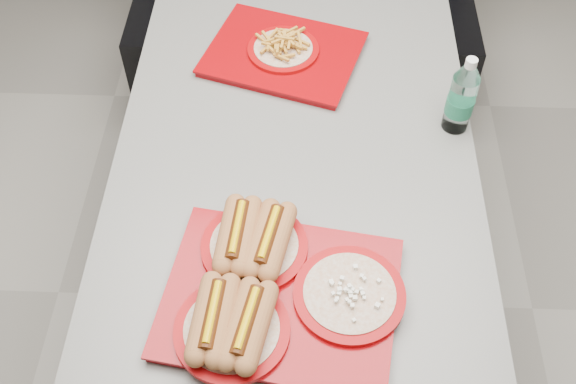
{
  "coord_description": "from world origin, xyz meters",
  "views": [
    {
      "loc": [
        0.02,
        -1.12,
        2.01
      ],
      "look_at": [
        -0.01,
        -0.19,
        0.83
      ],
      "focal_mm": 42.0,
      "sensor_mm": 36.0,
      "label": 1
    }
  ],
  "objects_px": {
    "diner_table": "(295,194)",
    "tray_near": "(271,289)",
    "booth_bench": "(303,2)",
    "water_bottle": "(461,99)",
    "tray_far": "(283,51)"
  },
  "relations": [
    {
      "from": "water_bottle",
      "to": "tray_far",
      "type": "bearing_deg",
      "value": 151.22
    },
    {
      "from": "tray_far",
      "to": "water_bottle",
      "type": "height_order",
      "value": "water_bottle"
    },
    {
      "from": "diner_table",
      "to": "water_bottle",
      "type": "height_order",
      "value": "water_bottle"
    },
    {
      "from": "diner_table",
      "to": "tray_far",
      "type": "bearing_deg",
      "value": 97.26
    },
    {
      "from": "diner_table",
      "to": "water_bottle",
      "type": "bearing_deg",
      "value": 15.07
    },
    {
      "from": "diner_table",
      "to": "tray_near",
      "type": "bearing_deg",
      "value": -95.23
    },
    {
      "from": "tray_far",
      "to": "water_bottle",
      "type": "xyz_separation_m",
      "value": [
        0.45,
        -0.25,
        0.07
      ]
    },
    {
      "from": "diner_table",
      "to": "tray_near",
      "type": "height_order",
      "value": "tray_near"
    },
    {
      "from": "water_bottle",
      "to": "booth_bench",
      "type": "bearing_deg",
      "value": 112.44
    },
    {
      "from": "booth_bench",
      "to": "tray_near",
      "type": "bearing_deg",
      "value": -91.44
    },
    {
      "from": "booth_bench",
      "to": "tray_near",
      "type": "distance_m",
      "value": 1.56
    },
    {
      "from": "tray_near",
      "to": "booth_bench",
      "type": "bearing_deg",
      "value": 88.56
    },
    {
      "from": "booth_bench",
      "to": "water_bottle",
      "type": "xyz_separation_m",
      "value": [
        0.41,
        -0.98,
        0.44
      ]
    },
    {
      "from": "booth_bench",
      "to": "tray_far",
      "type": "xyz_separation_m",
      "value": [
        -0.05,
        -0.74,
        0.37
      ]
    },
    {
      "from": "booth_bench",
      "to": "water_bottle",
      "type": "relative_size",
      "value": 6.11
    }
  ]
}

